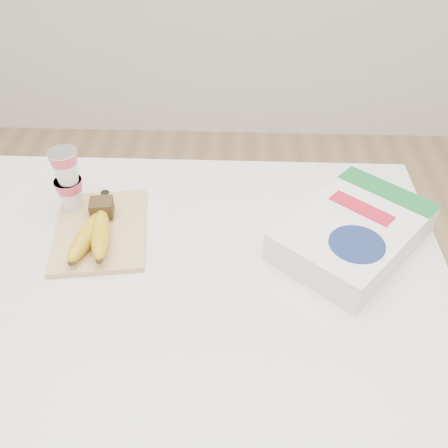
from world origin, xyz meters
The scene contains 6 objects.
room centered at (0.00, 0.00, 1.35)m, with size 4.00×4.00×4.00m.
table centered at (0.00, 0.00, 0.43)m, with size 1.14×0.76×0.85m, color silver.
cutting_board centered at (-0.14, 0.09, 0.86)m, with size 0.19×0.26×0.01m, color #DFAD7A.
bananas centered at (-0.14, 0.06, 0.89)m, with size 0.09×0.20×0.06m.
yogurt_stack centered at (-0.21, 0.16, 0.94)m, with size 0.07×0.06×0.15m.
cereal_box centered at (0.39, 0.07, 0.89)m, with size 0.37×0.38×0.07m.
Camera 1 is at (0.15, -0.69, 1.55)m, focal length 40.00 mm.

